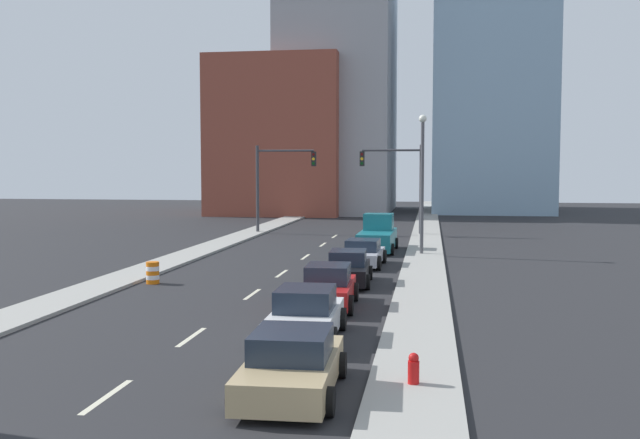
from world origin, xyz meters
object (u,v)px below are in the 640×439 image
object	(u,v)px
traffic_signal_right	(404,177)
sedan_silver	(363,254)
sedan_black	(348,269)
fire_hydrant	(414,371)
sedan_tan	(292,365)
pickup_truck_teal	(378,236)
street_lamp	(422,174)
sedan_white	(305,316)
traffic_signal_left	(274,177)
traffic_barrel	(153,273)
sedan_red	(328,288)

from	to	relation	value
traffic_signal_right	sedan_silver	size ratio (longest dim) A/B	1.54
traffic_signal_right	sedan_black	distance (m)	23.31
fire_hydrant	sedan_tan	xyz separation A→B (m)	(-2.65, -0.73, 0.23)
sedan_silver	pickup_truck_teal	bearing A→B (deg)	89.94
street_lamp	fire_hydrant	bearing A→B (deg)	-89.64
street_lamp	sedan_white	distance (m)	21.28
traffic_signal_left	traffic_barrel	bearing A→B (deg)	-89.94
traffic_signal_left	sedan_white	distance (m)	34.25
traffic_signal_left	sedan_white	bearing A→B (deg)	-75.89
sedan_tan	sedan_silver	xyz separation A→B (m)	(-0.39, 20.79, -0.01)
sedan_red	sedan_tan	bearing A→B (deg)	-88.54
street_lamp	pickup_truck_teal	xyz separation A→B (m)	(-2.65, 1.87, -3.76)
sedan_silver	pickup_truck_teal	xyz separation A→B (m)	(0.24, 6.74, 0.26)
sedan_tan	sedan_silver	size ratio (longest dim) A/B	1.01
traffic_signal_right	sedan_red	distance (m)	28.45
traffic_signal_right	sedan_white	world-z (taller)	traffic_signal_right
street_lamp	sedan_white	world-z (taller)	street_lamp
traffic_barrel	street_lamp	size ratio (longest dim) A/B	0.12
fire_hydrant	sedan_black	distance (m)	14.64
street_lamp	sedan_red	size ratio (longest dim) A/B	1.87
traffic_signal_left	traffic_barrel	world-z (taller)	traffic_signal_left
sedan_white	sedan_black	xyz separation A→B (m)	(0.08, 10.05, -0.03)
street_lamp	sedan_tan	bearing A→B (deg)	-95.56
fire_hydrant	pickup_truck_teal	world-z (taller)	pickup_truck_teal
traffic_barrel	sedan_silver	size ratio (longest dim) A/B	0.22
fire_hydrant	sedan_red	world-z (taller)	sedan_red
traffic_barrel	sedan_tan	distance (m)	16.45
traffic_signal_right	traffic_barrel	world-z (taller)	traffic_signal_right
fire_hydrant	pickup_truck_teal	distance (m)	26.95
sedan_black	sedan_white	bearing A→B (deg)	-93.06
sedan_white	sedan_black	bearing A→B (deg)	88.30
traffic_signal_left	fire_hydrant	world-z (taller)	traffic_signal_left
sedan_white	sedan_silver	distance (m)	15.82
traffic_signal_right	sedan_red	bearing A→B (deg)	-93.25
sedan_tan	sedan_red	distance (m)	9.85
sedan_tan	pickup_truck_teal	size ratio (longest dim) A/B	0.79
sedan_black	pickup_truck_teal	bearing A→B (deg)	85.84
traffic_signal_left	sedan_tan	xyz separation A→B (m)	(8.87, -38.00, -3.71)
traffic_signal_right	street_lamp	bearing A→B (deg)	-83.04
traffic_barrel	pickup_truck_teal	size ratio (longest dim) A/B	0.17
traffic_barrel	sedan_red	xyz separation A→B (m)	(8.24, -4.03, 0.23)
traffic_barrel	sedan_black	size ratio (longest dim) A/B	0.22
traffic_signal_left	sedan_tan	distance (m)	39.20
fire_hydrant	sedan_red	xyz separation A→B (m)	(-3.26, 9.10, 0.29)
traffic_signal_left	traffic_barrel	xyz separation A→B (m)	(0.02, -24.14, -3.88)
street_lamp	sedan_red	bearing A→B (deg)	-101.10
street_lamp	sedan_black	size ratio (longest dim) A/B	1.84
sedan_black	pickup_truck_teal	world-z (taller)	pickup_truck_teal
sedan_white	sedan_tan	bearing A→B (deg)	-84.70
traffic_signal_right	sedan_red	size ratio (longest dim) A/B	1.57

